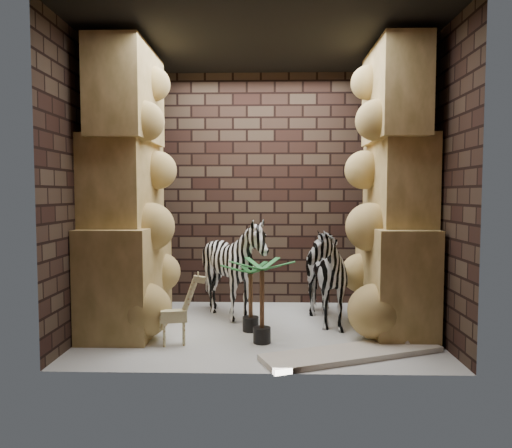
{
  "coord_description": "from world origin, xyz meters",
  "views": [
    {
      "loc": [
        0.1,
        -4.97,
        1.44
      ],
      "look_at": [
        -0.03,
        0.15,
        1.11
      ],
      "focal_mm": 33.29,
      "sensor_mm": 36.0,
      "label": 1
    }
  ],
  "objects_px": {
    "zebra_right": "(317,266)",
    "zebra_left": "(234,274)",
    "palm_back": "(262,301)",
    "palm_front": "(251,297)",
    "giraffe_toy": "(174,308)",
    "surfboard": "(352,353)"
  },
  "relations": [
    {
      "from": "palm_back",
      "to": "zebra_right",
      "type": "bearing_deg",
      "value": 50.6
    },
    {
      "from": "palm_back",
      "to": "palm_front",
      "type": "bearing_deg",
      "value": 107.59
    },
    {
      "from": "zebra_left",
      "to": "palm_back",
      "type": "bearing_deg",
      "value": -60.25
    },
    {
      "from": "zebra_left",
      "to": "palm_front",
      "type": "relative_size",
      "value": 1.62
    },
    {
      "from": "zebra_right",
      "to": "surfboard",
      "type": "bearing_deg",
      "value": -90.68
    },
    {
      "from": "giraffe_toy",
      "to": "palm_back",
      "type": "height_order",
      "value": "palm_back"
    },
    {
      "from": "palm_back",
      "to": "zebra_left",
      "type": "bearing_deg",
      "value": 111.51
    },
    {
      "from": "palm_back",
      "to": "giraffe_toy",
      "type": "bearing_deg",
      "value": -173.48
    },
    {
      "from": "zebra_left",
      "to": "giraffe_toy",
      "type": "distance_m",
      "value": 1.08
    },
    {
      "from": "zebra_right",
      "to": "palm_back",
      "type": "xyz_separation_m",
      "value": [
        -0.6,
        -0.73,
        -0.23
      ]
    },
    {
      "from": "zebra_left",
      "to": "giraffe_toy",
      "type": "relative_size",
      "value": 1.64
    },
    {
      "from": "zebra_left",
      "to": "giraffe_toy",
      "type": "bearing_deg",
      "value": -110.07
    },
    {
      "from": "zebra_left",
      "to": "palm_front",
      "type": "xyz_separation_m",
      "value": [
        0.21,
        -0.45,
        -0.17
      ]
    },
    {
      "from": "zebra_right",
      "to": "palm_front",
      "type": "distance_m",
      "value": 0.85
    },
    {
      "from": "zebra_left",
      "to": "palm_back",
      "type": "xyz_separation_m",
      "value": [
        0.33,
        -0.84,
        -0.12
      ]
    },
    {
      "from": "zebra_right",
      "to": "zebra_left",
      "type": "relative_size",
      "value": 1.09
    },
    {
      "from": "zebra_right",
      "to": "surfboard",
      "type": "xyz_separation_m",
      "value": [
        0.21,
        -1.08,
        -0.62
      ]
    },
    {
      "from": "palm_front",
      "to": "palm_back",
      "type": "distance_m",
      "value": 0.41
    },
    {
      "from": "giraffe_toy",
      "to": "palm_front",
      "type": "relative_size",
      "value": 0.99
    },
    {
      "from": "palm_front",
      "to": "palm_back",
      "type": "height_order",
      "value": "palm_back"
    },
    {
      "from": "zebra_right",
      "to": "zebra_left",
      "type": "distance_m",
      "value": 0.94
    },
    {
      "from": "zebra_left",
      "to": "palm_front",
      "type": "bearing_deg",
      "value": -57.0
    }
  ]
}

